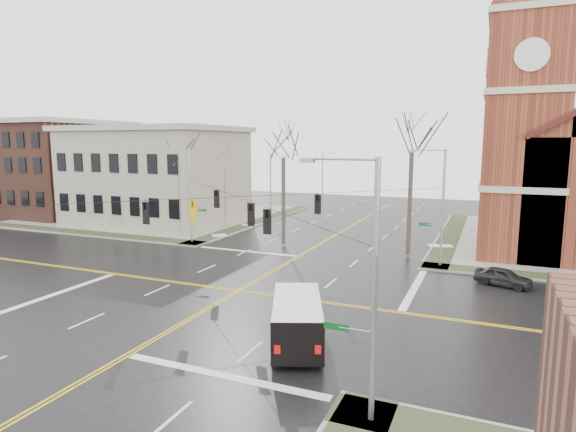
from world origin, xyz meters
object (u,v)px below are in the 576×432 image
at_px(signal_pole_ne, 441,204).
at_px(tree_nw_far, 176,160).
at_px(signal_pole_nw, 192,192).
at_px(cargo_van, 297,317).
at_px(signal_pole_se, 369,284).
at_px(parked_car_a, 503,277).
at_px(streetlight_north_a, 272,184).
at_px(tree_ne, 412,145).
at_px(streetlight_north_b, 323,175).
at_px(tree_nw_near, 283,152).

xyz_separation_m(signal_pole_ne, tree_nw_far, (-25.94, 2.14, 3.00)).
bearing_deg(signal_pole_nw, cargo_van, -44.66).
xyz_separation_m(signal_pole_nw, signal_pole_se, (22.64, -23.00, 0.00)).
distance_m(signal_pole_se, tree_nw_far, 36.25).
height_order(cargo_van, parked_car_a, cargo_van).
relative_size(signal_pole_ne, signal_pole_se, 1.00).
bearing_deg(streetlight_north_a, cargo_van, -63.22).
bearing_deg(tree_ne, signal_pole_se, -83.95).
xyz_separation_m(signal_pole_se, tree_nw_far, (-25.94, 25.14, 3.00)).
distance_m(streetlight_north_b, tree_nw_far, 34.76).
distance_m(streetlight_north_a, tree_ne, 24.23).
bearing_deg(streetlight_north_b, signal_pole_se, -69.73).
relative_size(signal_pole_se, streetlight_north_a, 1.12).
height_order(streetlight_north_a, tree_nw_near, tree_nw_near).
distance_m(cargo_van, parked_car_a, 17.03).
bearing_deg(signal_pole_ne, signal_pole_se, -90.00).
relative_size(streetlight_north_a, tree_ne, 0.61).
xyz_separation_m(tree_nw_far, tree_nw_near, (11.69, 0.37, 0.85)).
relative_size(signal_pole_ne, signal_pole_nw, 1.00).
distance_m(signal_pole_ne, tree_nw_far, 26.20).
height_order(streetlight_north_b, cargo_van, streetlight_north_b).
bearing_deg(tree_nw_near, tree_ne, 0.70).
height_order(streetlight_north_b, tree_nw_near, tree_nw_near).
height_order(signal_pole_nw, parked_car_a, signal_pole_nw).
xyz_separation_m(signal_pole_nw, parked_car_a, (27.26, -3.50, -4.32)).
bearing_deg(streetlight_north_b, signal_pole_nw, -91.05).
relative_size(signal_pole_se, streetlight_north_b, 1.12).
distance_m(signal_pole_se, tree_ne, 26.17).
xyz_separation_m(signal_pole_ne, signal_pole_nw, (-22.64, 0.00, 0.00)).
distance_m(signal_pole_ne, signal_pole_nw, 22.64).
bearing_deg(parked_car_a, streetlight_north_a, 71.70).
relative_size(parked_car_a, tree_nw_far, 0.34).
height_order(signal_pole_ne, signal_pole_nw, same).
height_order(signal_pole_ne, tree_nw_far, tree_nw_far).
xyz_separation_m(signal_pole_ne, tree_ne, (-2.72, 2.65, 4.46)).
bearing_deg(streetlight_north_b, tree_nw_near, -77.20).
relative_size(streetlight_north_b, tree_nw_near, 0.66).
height_order(signal_pole_ne, streetlight_north_b, signal_pole_ne).
relative_size(cargo_van, tree_nw_near, 0.51).
height_order(signal_pole_se, cargo_van, signal_pole_se).
xyz_separation_m(signal_pole_nw, tree_ne, (19.93, 2.65, 4.46)).
bearing_deg(cargo_van, tree_nw_far, 114.49).
bearing_deg(signal_pole_se, streetlight_north_b, 110.27).
xyz_separation_m(signal_pole_nw, cargo_van, (17.94, -17.73, -3.63)).
bearing_deg(streetlight_north_a, signal_pole_se, -60.91).
bearing_deg(signal_pole_ne, parked_car_a, -37.13).
distance_m(cargo_van, tree_nw_near, 23.59).
height_order(signal_pole_se, tree_nw_near, tree_nw_near).
xyz_separation_m(streetlight_north_a, streetlight_north_b, (0.00, 20.00, 0.00)).
relative_size(tree_nw_near, tree_ne, 0.93).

